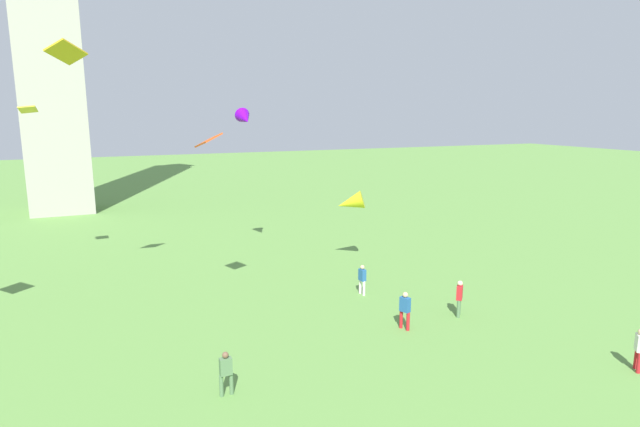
% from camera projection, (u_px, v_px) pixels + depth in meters
% --- Properties ---
extents(person_0, '(0.40, 0.52, 1.76)m').
position_uv_depth(person_0, '(405.00, 308.00, 23.34)').
color(person_0, red).
rests_on(person_0, ground_plane).
extents(person_1, '(0.48, 0.50, 1.69)m').
position_uv_depth(person_1, '(639.00, 347.00, 19.57)').
color(person_1, red).
rests_on(person_1, ground_plane).
extents(person_2, '(0.50, 0.25, 1.61)m').
position_uv_depth(person_2, '(226.00, 371.00, 17.87)').
color(person_2, '#51754C').
rests_on(person_2, ground_plane).
extents(person_3, '(0.51, 0.52, 1.78)m').
position_uv_depth(person_3, '(459.00, 296.00, 24.86)').
color(person_3, '#51754C').
rests_on(person_3, ground_plane).
extents(person_4, '(0.28, 0.51, 1.65)m').
position_uv_depth(person_4, '(362.00, 278.00, 27.84)').
color(person_4, silver).
rests_on(person_4, ground_plane).
extents(kite_flying_0, '(2.20, 1.93, 1.57)m').
position_uv_depth(kite_flying_0, '(350.00, 203.00, 32.89)').
color(kite_flying_0, gold).
extents(kite_flying_1, '(1.14, 1.60, 0.74)m').
position_uv_depth(kite_flying_1, '(208.00, 140.00, 24.06)').
color(kite_flying_1, '#DF481A').
extents(kite_flying_2, '(1.92, 1.80, 1.08)m').
position_uv_depth(kite_flying_2, '(66.00, 52.00, 24.48)').
color(kite_flying_2, gold).
extents(kite_flying_3, '(0.97, 1.59, 1.35)m').
position_uv_depth(kite_flying_3, '(245.00, 118.00, 32.89)').
color(kite_flying_3, '#6706C3').
extents(kite_flying_4, '(0.96, 1.29, 0.48)m').
position_uv_depth(kite_flying_4, '(28.00, 109.00, 29.94)').
color(kite_flying_4, gold).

